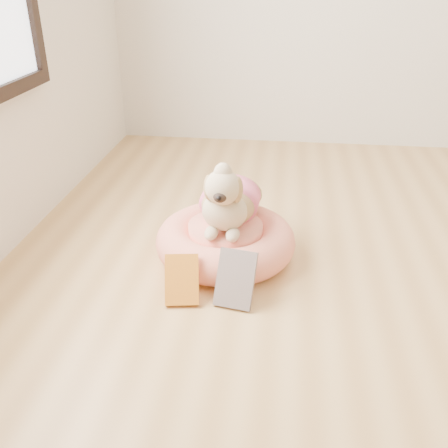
# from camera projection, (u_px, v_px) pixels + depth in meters

# --- Properties ---
(pet_bed) EXTENTS (0.60, 0.60, 0.15)m
(pet_bed) POSITION_uv_depth(u_px,v_px,m) (225.00, 241.00, 2.15)
(pet_bed) COLOR #FF7363
(pet_bed) RESTS_ON floor
(dog) EXTENTS (0.33, 0.45, 0.32)m
(dog) POSITION_uv_depth(u_px,v_px,m) (229.00, 188.00, 2.05)
(dog) COLOR olive
(dog) RESTS_ON pet_bed
(book_yellow) EXTENTS (0.15, 0.15, 0.17)m
(book_yellow) POSITION_uv_depth(u_px,v_px,m) (182.00, 280.00, 1.86)
(book_yellow) COLOR gold
(book_yellow) RESTS_ON floor
(book_white) EXTENTS (0.16, 0.15, 0.20)m
(book_white) POSITION_uv_depth(u_px,v_px,m) (236.00, 279.00, 1.84)
(book_white) COLOR silver
(book_white) RESTS_ON floor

